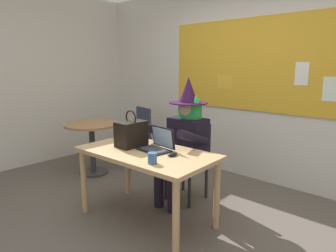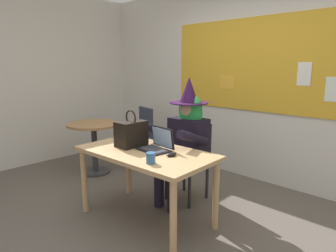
# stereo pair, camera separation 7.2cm
# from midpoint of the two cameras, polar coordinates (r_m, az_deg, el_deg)

# --- Properties ---
(ground_plane) EXTENTS (24.00, 24.00, 0.00)m
(ground_plane) POSITION_cam_midpoint_polar(r_m,az_deg,el_deg) (3.11, -3.78, -18.34)
(ground_plane) COLOR #5B544C
(wall_back_bulletin) EXTENTS (5.56, 2.00, 2.67)m
(wall_back_bulletin) POSITION_cam_midpoint_polar(r_m,az_deg,el_deg) (4.20, 14.79, 8.52)
(wall_back_bulletin) COLOR silver
(wall_back_bulletin) RESTS_ON ground
(wall_side_window) EXTENTS (0.12, 11.75, 2.67)m
(wall_side_window) POSITION_cam_midpoint_polar(r_m,az_deg,el_deg) (5.07, -26.90, 7.99)
(wall_side_window) COLOR silver
(wall_side_window) RESTS_ON ground
(desk_main) EXTENTS (1.39, 0.80, 0.72)m
(desk_main) POSITION_cam_midpoint_polar(r_m,az_deg,el_deg) (2.96, -4.85, -6.48)
(desk_main) COLOR tan
(desk_main) RESTS_ON ground
(chair_at_desk) EXTENTS (0.44, 0.44, 0.89)m
(chair_at_desk) POSITION_cam_midpoint_polar(r_m,az_deg,el_deg) (3.53, 3.74, -5.81)
(chair_at_desk) COLOR black
(chair_at_desk) RESTS_ON ground
(person_costumed) EXTENTS (0.59, 0.68, 1.42)m
(person_costumed) POSITION_cam_midpoint_polar(r_m,az_deg,el_deg) (3.36, 2.56, -1.64)
(person_costumed) COLOR black
(person_costumed) RESTS_ON ground
(laptop) EXTENTS (0.34, 0.27, 0.22)m
(laptop) POSITION_cam_midpoint_polar(r_m,az_deg,el_deg) (2.95, -2.73, -3.63)
(laptop) COLOR black
(laptop) RESTS_ON desk_main
(computer_mouse) EXTENTS (0.08, 0.12, 0.03)m
(computer_mouse) POSITION_cam_midpoint_polar(r_m,az_deg,el_deg) (2.76, 0.11, -5.43)
(computer_mouse) COLOR black
(computer_mouse) RESTS_ON desk_main
(handbag) EXTENTS (0.20, 0.30, 0.38)m
(handbag) POSITION_cam_midpoint_polar(r_m,az_deg,el_deg) (3.09, -7.69, -1.42)
(handbag) COLOR black
(handbag) RESTS_ON desk_main
(coffee_mug) EXTENTS (0.08, 0.08, 0.09)m
(coffee_mug) POSITION_cam_midpoint_polar(r_m,az_deg,el_deg) (2.56, -3.80, -6.13)
(coffee_mug) COLOR #336099
(coffee_mug) RESTS_ON desk_main
(side_table_round) EXTENTS (0.75, 0.75, 0.74)m
(side_table_round) POSITION_cam_midpoint_polar(r_m,az_deg,el_deg) (4.40, -14.77, -2.00)
(side_table_round) COLOR #A37547
(side_table_round) RESTS_ON ground
(chair_spare_by_window) EXTENTS (0.50, 0.50, 0.89)m
(chair_spare_by_window) POSITION_cam_midpoint_polar(r_m,az_deg,el_deg) (4.73, -6.21, -1.33)
(chair_spare_by_window) COLOR #2D3347
(chair_spare_by_window) RESTS_ON ground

